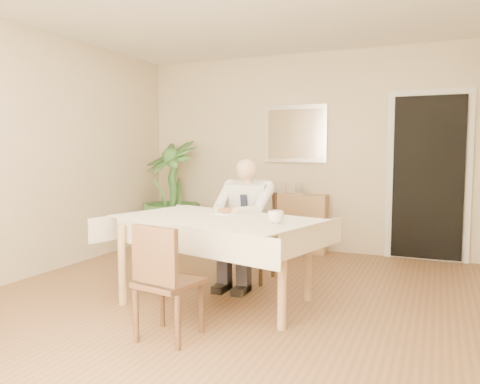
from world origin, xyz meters
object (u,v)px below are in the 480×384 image
at_px(chair_near, 163,277).
at_px(sideboard, 291,223).
at_px(coffee_mug, 276,217).
at_px(dining_table, 216,227).
at_px(chair_far, 253,230).
at_px(potted_palm, 171,194).
at_px(seated_man, 243,216).

distance_m(chair_near, sideboard, 3.18).
bearing_deg(coffee_mug, sideboard, 104.15).
bearing_deg(dining_table, chair_far, 104.71).
distance_m(coffee_mug, potted_palm, 3.07).
relative_size(dining_table, coffee_mug, 15.16).
bearing_deg(chair_far, coffee_mug, -61.44).
distance_m(dining_table, seated_man, 0.59).
distance_m(seated_man, coffee_mug, 0.93).
bearing_deg(chair_near, chair_far, 101.96).
bearing_deg(sideboard, coffee_mug, -80.18).
relative_size(coffee_mug, sideboard, 0.14).
bearing_deg(chair_near, potted_palm, 131.58).
height_order(dining_table, sideboard, sideboard).
bearing_deg(potted_palm, sideboard, 11.18).
bearing_deg(dining_table, seated_man, 104.71).
relative_size(dining_table, sideboard, 2.08).
height_order(chair_near, coffee_mug, coffee_mug).
bearing_deg(chair_near, sideboard, 102.00).
xyz_separation_m(chair_near, sideboard, (-0.05, 3.18, -0.08)).
bearing_deg(chair_far, dining_table, -91.54).
bearing_deg(seated_man, sideboard, 90.83).
xyz_separation_m(seated_man, sideboard, (-0.02, 1.69, -0.31)).
xyz_separation_m(dining_table, chair_near, (0.03, -0.90, -0.21)).
height_order(coffee_mug, sideboard, coffee_mug).
relative_size(chair_near, potted_palm, 0.56).
bearing_deg(seated_man, chair_near, -88.91).
distance_m(chair_near, seated_man, 1.51).
height_order(sideboard, potted_palm, potted_palm).
height_order(chair_near, sideboard, chair_near).
distance_m(dining_table, chair_far, 0.90).
height_order(dining_table, chair_far, chair_far).
relative_size(chair_far, chair_near, 1.08).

